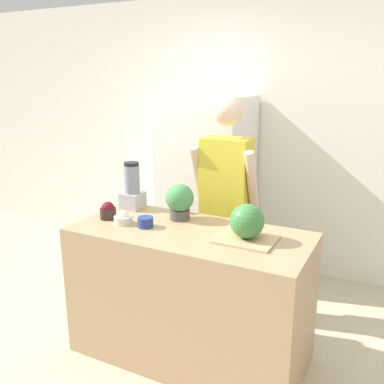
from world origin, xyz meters
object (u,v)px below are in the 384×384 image
Objects in this scene: bowl_cherries at (108,211)px; person at (226,205)px; bowl_cream at (123,218)px; blender at (132,189)px; bowl_small_blue at (146,222)px; potted_plant at (180,200)px; refrigerator at (207,186)px; watermelon at (247,221)px.

person is at bearing 48.32° from bowl_cherries.
bowl_cream is 0.36m from blender.
person reaches higher than bowl_small_blue.
blender is (-0.14, 0.31, 0.12)m from bowl_cream.
blender is (-0.59, -0.40, 0.15)m from person.
bowl_cherries reaches higher than bowl_small_blue.
person is 0.50m from potted_plant.
bowl_cream is 1.21× the size of bowl_small_blue.
refrigerator is 16.38× the size of bowl_small_blue.
bowl_cherries is at bearing -95.55° from refrigerator.
watermelon is 2.03× the size of bowl_small_blue.
person is at bearing 57.94° from bowl_cream.
refrigerator is at bearing 124.16° from watermelon.
bowl_cream is (-0.45, -0.71, 0.04)m from person.
refrigerator reaches higher than bowl_cream.
refrigerator is 1.37m from bowl_cream.
bowl_small_blue is 0.29× the size of blender.
blender reaches higher than bowl_cherries.
refrigerator is at bearing 125.61° from person.
blender is (0.02, 0.28, 0.10)m from bowl_cherries.
potted_plant is at bearing 41.02° from bowl_cream.
blender is at bearing -96.17° from refrigerator.
bowl_small_blue is (-0.67, -0.09, -0.09)m from watermelon.
bowl_small_blue is at bearing -44.36° from blender.
bowl_small_blue is at bearing -81.84° from refrigerator.
bowl_cream is at bearing -176.14° from bowl_small_blue.
bowl_cherries is at bearing -93.19° from blender.
bowl_small_blue is at bearing -111.54° from person.
bowl_cream is at bearing -88.95° from refrigerator.
person is at bearing 122.55° from watermelon.
watermelon is 0.84× the size of potted_plant.
bowl_cherries is 1.17× the size of bowl_small_blue.
refrigerator is 0.81m from person.
bowl_cherries is 0.34× the size of blender.
blender is (-0.31, 0.30, 0.12)m from bowl_small_blue.
potted_plant is at bearing -7.82° from blender.
person reaches higher than refrigerator.
watermelon is (0.39, -0.61, 0.12)m from person.
watermelon is at bearing -57.45° from person.
bowl_cream is at bearing -66.03° from blender.
blender is (-0.11, -1.06, 0.21)m from refrigerator.
watermelon is at bearing 3.57° from bowl_cherries.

